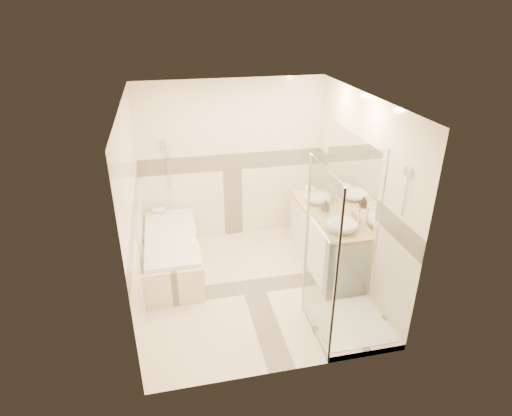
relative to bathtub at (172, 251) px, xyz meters
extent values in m
cube|color=beige|center=(1.02, -0.65, -0.31)|extent=(2.80, 3.00, 0.01)
cube|color=white|center=(1.02, -0.65, 2.20)|extent=(2.80, 3.00, 0.01)
cube|color=beige|center=(1.02, 0.85, 0.94)|extent=(2.80, 0.01, 2.50)
cube|color=beige|center=(1.02, -2.15, 0.94)|extent=(2.80, 0.01, 2.50)
cube|color=beige|center=(-0.38, -0.65, 0.94)|extent=(0.01, 3.00, 2.50)
cube|color=beige|center=(2.43, -0.65, 0.94)|extent=(0.01, 3.00, 2.50)
cube|color=white|center=(2.41, -0.35, 1.14)|extent=(0.01, 1.60, 1.00)
cylinder|color=silver|center=(0.05, 0.82, 1.04)|extent=(0.02, 0.02, 0.70)
cube|color=beige|center=(0.00, 0.00, -0.06)|extent=(0.75, 1.70, 0.50)
cube|color=white|center=(0.00, 0.00, 0.22)|extent=(0.69, 1.60, 0.06)
ellipsoid|color=white|center=(0.00, 0.00, 0.17)|extent=(0.56, 1.40, 0.16)
cube|color=white|center=(2.15, -0.35, 0.09)|extent=(0.55, 1.60, 0.80)
cylinder|color=silver|center=(1.86, -0.75, 0.24)|extent=(0.01, 0.24, 0.01)
cylinder|color=silver|center=(1.86, 0.05, 0.24)|extent=(0.01, 0.24, 0.01)
cube|color=#DDB375|center=(2.15, -0.35, 0.52)|extent=(0.57, 1.62, 0.05)
cube|color=beige|center=(1.97, -1.70, -0.27)|extent=(0.90, 0.90, 0.08)
cube|color=white|center=(1.97, -1.70, -0.22)|extent=(0.80, 0.80, 0.01)
cube|color=white|center=(1.53, -1.70, 0.73)|extent=(0.01, 0.90, 2.00)
cube|color=white|center=(1.97, -1.26, 0.73)|extent=(0.90, 0.01, 2.00)
cylinder|color=silver|center=(1.52, -2.15, 0.73)|extent=(0.03, 0.03, 2.00)
cylinder|color=silver|center=(1.52, -1.25, 0.73)|extent=(0.03, 0.03, 2.00)
cylinder|color=silver|center=(2.42, -1.25, 0.73)|extent=(0.03, 0.03, 2.00)
cylinder|color=silver|center=(2.38, -1.70, 1.64)|extent=(0.03, 0.10, 0.10)
cylinder|color=silver|center=(1.49, -1.70, 1.09)|extent=(0.02, 0.60, 0.02)
cube|color=white|center=(1.49, -1.70, 0.79)|extent=(0.04, 0.48, 0.62)
ellipsoid|color=white|center=(2.13, 0.00, 0.62)|extent=(0.40, 0.40, 0.16)
ellipsoid|color=white|center=(2.13, -0.86, 0.63)|extent=(0.42, 0.42, 0.17)
cylinder|color=silver|center=(2.35, 0.00, 0.67)|extent=(0.03, 0.03, 0.26)
cylinder|color=silver|center=(2.31, 0.00, 0.78)|extent=(0.09, 0.02, 0.02)
cylinder|color=silver|center=(2.35, -0.86, 0.69)|extent=(0.03, 0.03, 0.29)
cylinder|color=silver|center=(2.30, -0.86, 0.81)|extent=(0.10, 0.02, 0.02)
imported|color=black|center=(2.13, -0.31, 0.62)|extent=(0.10, 0.10, 0.16)
imported|color=black|center=(2.13, -0.29, 0.62)|extent=(0.15, 0.15, 0.15)
cube|color=white|center=(2.13, 0.33, 0.58)|extent=(0.16, 0.24, 0.07)
cylinder|color=white|center=(-0.14, 0.74, 0.30)|extent=(0.19, 0.09, 0.09)
camera|label=1|loc=(0.06, -5.27, 3.18)|focal=30.00mm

